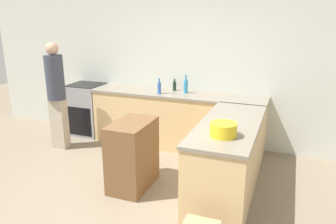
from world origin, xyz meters
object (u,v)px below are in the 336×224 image
object	(u,v)px
island_table	(133,155)
wine_bottle_dark	(174,86)
mixing_bowl	(223,130)
water_bottle_blue	(159,88)
dish_soap_bottle	(186,86)
person_by_range	(56,92)
range_oven	(87,109)

from	to	relation	value
island_table	wine_bottle_dark	xyz separation A→B (m)	(-0.04, 1.67, 0.57)
mixing_bowl	water_bottle_blue	bearing A→B (deg)	131.72
dish_soap_bottle	water_bottle_blue	bearing A→B (deg)	-151.61
mixing_bowl	wine_bottle_dark	world-z (taller)	wine_bottle_dark
mixing_bowl	water_bottle_blue	size ratio (longest dim) A/B	1.13
wine_bottle_dark	dish_soap_bottle	xyz separation A→B (m)	(0.24, -0.11, 0.04)
island_table	dish_soap_bottle	world-z (taller)	dish_soap_bottle
island_table	wine_bottle_dark	size ratio (longest dim) A/B	4.37
mixing_bowl	dish_soap_bottle	world-z (taller)	dish_soap_bottle
island_table	person_by_range	xyz separation A→B (m)	(-1.74, 0.74, 0.53)
range_oven	mixing_bowl	xyz separation A→B (m)	(2.90, -1.69, 0.53)
water_bottle_blue	wine_bottle_dark	xyz separation A→B (m)	(0.15, 0.32, -0.02)
water_bottle_blue	wine_bottle_dark	size ratio (longest dim) A/B	1.26
island_table	dish_soap_bottle	bearing A→B (deg)	82.76
island_table	person_by_range	world-z (taller)	person_by_range
mixing_bowl	dish_soap_bottle	bearing A→B (deg)	119.55
island_table	water_bottle_blue	distance (m)	1.48
wine_bottle_dark	water_bottle_blue	bearing A→B (deg)	-114.64
range_oven	person_by_range	distance (m)	0.91
mixing_bowl	dish_soap_bottle	size ratio (longest dim) A/B	0.97
range_oven	person_by_range	bearing A→B (deg)	-92.66
mixing_bowl	person_by_range	world-z (taller)	person_by_range
wine_bottle_dark	dish_soap_bottle	bearing A→B (deg)	-25.29
range_oven	dish_soap_bottle	size ratio (longest dim) A/B	3.18
person_by_range	wine_bottle_dark	bearing A→B (deg)	28.60
island_table	range_oven	bearing A→B (deg)	138.71
island_table	person_by_range	bearing A→B (deg)	157.03
island_table	person_by_range	size ratio (longest dim) A/B	0.50
island_table	wine_bottle_dark	world-z (taller)	wine_bottle_dark
range_oven	water_bottle_blue	xyz separation A→B (m)	(1.52, -0.15, 0.56)
water_bottle_blue	dish_soap_bottle	size ratio (longest dim) A/B	0.86
island_table	person_by_range	distance (m)	1.96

